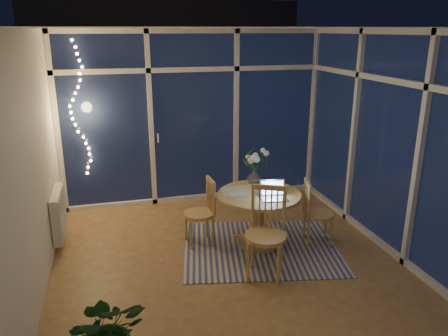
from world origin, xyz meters
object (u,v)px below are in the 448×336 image
at_px(chair_front, 266,234).
at_px(laptop, 274,190).
at_px(dining_table, 259,219).
at_px(chair_right, 318,213).
at_px(flower_vase, 254,176).
at_px(chair_left, 199,212).

relative_size(chair_front, laptop, 3.37).
distance_m(dining_table, chair_right, 0.74).
xyz_separation_m(laptop, flower_vase, (-0.06, 0.55, -0.00)).
distance_m(chair_left, laptop, 0.99).
height_order(dining_table, flower_vase, flower_vase).
relative_size(chair_front, flower_vase, 4.83).
distance_m(dining_table, laptop, 0.52).
relative_size(chair_left, chair_right, 1.01).
distance_m(dining_table, chair_left, 0.74).
xyz_separation_m(chair_front, laptop, (0.28, 0.50, 0.29)).
distance_m(laptop, flower_vase, 0.56).
bearing_deg(laptop, dining_table, 123.30).
height_order(dining_table, chair_left, chair_left).
xyz_separation_m(dining_table, laptop, (0.11, -0.22, 0.46)).
bearing_deg(laptop, chair_left, 160.02).
xyz_separation_m(dining_table, chair_left, (-0.71, 0.21, 0.09)).
bearing_deg(dining_table, chair_right, -12.85).
relative_size(chair_right, flower_vase, 4.07).
xyz_separation_m(dining_table, chair_front, (-0.17, -0.72, 0.16)).
bearing_deg(laptop, chair_front, -111.55).
height_order(chair_left, laptop, laptop).
relative_size(dining_table, chair_left, 1.17).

